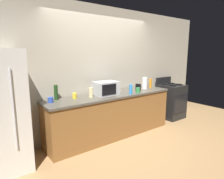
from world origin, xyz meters
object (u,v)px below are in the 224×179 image
(paper_towel_roll, at_px, (145,83))
(mug_yellow, at_px, (75,96))
(cordless_phone, at_px, (138,87))
(bottle_dish_soap, at_px, (150,83))
(bottle_spray_cleaner, at_px, (131,89))
(bottle_hand_soap, at_px, (91,92))
(microwave, at_px, (106,88))
(bottle_wine, at_px, (56,92))
(mug_blue, at_px, (51,100))
(stove_range, at_px, (171,101))
(mug_green, at_px, (138,90))

(paper_towel_roll, bearing_deg, mug_yellow, 178.23)
(cordless_phone, distance_m, bottle_dish_soap, 0.51)
(cordless_phone, relative_size, bottle_dish_soap, 0.68)
(bottle_spray_cleaner, height_order, bottle_hand_soap, bottle_spray_cleaner)
(paper_towel_roll, distance_m, bottle_spray_cleaner, 0.74)
(microwave, relative_size, bottle_wine, 1.76)
(mug_blue, bearing_deg, bottle_spray_cleaner, -10.98)
(stove_range, distance_m, paper_towel_roll, 1.15)
(bottle_spray_cleaner, bearing_deg, cordless_phone, 26.23)
(mug_blue, bearing_deg, stove_range, -1.56)
(bottle_spray_cleaner, height_order, mug_green, bottle_spray_cleaner)
(mug_green, bearing_deg, bottle_dish_soap, 21.43)
(mug_green, bearing_deg, mug_yellow, 167.18)
(mug_yellow, distance_m, mug_green, 1.37)
(microwave, distance_m, mug_green, 0.71)
(bottle_dish_soap, distance_m, bottle_hand_soap, 1.72)
(mug_green, distance_m, mug_blue, 1.82)
(microwave, height_order, bottle_hand_soap, microwave)
(stove_range, relative_size, mug_green, 10.11)
(bottle_hand_soap, height_order, mug_yellow, bottle_hand_soap)
(cordless_phone, distance_m, bottle_spray_cleaner, 0.46)
(bottle_dish_soap, height_order, mug_blue, bottle_dish_soap)
(bottle_dish_soap, distance_m, bottle_wine, 2.34)
(stove_range, relative_size, microwave, 2.25)
(bottle_hand_soap, bearing_deg, microwave, 2.64)
(stove_range, bearing_deg, cordless_phone, -179.40)
(bottle_dish_soap, height_order, bottle_wine, bottle_wine)
(mug_blue, bearing_deg, paper_towel_roll, -0.97)
(paper_towel_roll, bearing_deg, mug_green, -151.98)
(bottle_hand_soap, height_order, mug_blue, bottle_hand_soap)
(paper_towel_roll, bearing_deg, cordless_phone, -167.16)
(microwave, xyz_separation_m, mug_green, (0.66, -0.25, -0.08))
(mug_green, bearing_deg, bottle_wine, 165.43)
(bottle_spray_cleaner, xyz_separation_m, bottle_dish_soap, (0.92, 0.29, 0.01))
(stove_range, bearing_deg, mug_green, -172.27)
(bottle_hand_soap, relative_size, mug_yellow, 1.75)
(microwave, distance_m, bottle_wine, 0.99)
(bottle_spray_cleaner, bearing_deg, microwave, 149.03)
(bottle_wine, bearing_deg, bottle_spray_cleaner, -17.43)
(bottle_spray_cleaner, distance_m, bottle_wine, 1.49)
(stove_range, distance_m, microwave, 2.20)
(paper_towel_roll, bearing_deg, stove_range, -2.91)
(cordless_phone, relative_size, bottle_wine, 0.55)
(stove_range, xyz_separation_m, bottle_wine, (-3.10, 0.23, 0.58))
(stove_range, xyz_separation_m, bottle_spray_cleaner, (-1.68, -0.22, 0.54))
(microwave, xyz_separation_m, bottle_wine, (-0.98, 0.18, 0.00))
(bottle_dish_soap, relative_size, bottle_hand_soap, 1.17)
(mug_green, relative_size, mug_blue, 1.13)
(bottle_dish_soap, bearing_deg, mug_green, -158.57)
(bottle_spray_cleaner, bearing_deg, stove_range, 7.33)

